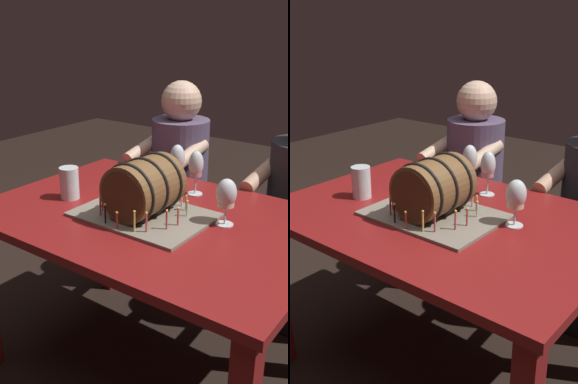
% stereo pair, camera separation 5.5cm
% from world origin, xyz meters
% --- Properties ---
extents(ground_plane, '(8.00, 8.00, 0.00)m').
position_xyz_m(ground_plane, '(0.00, 0.00, 0.00)').
color(ground_plane, black).
extents(dining_table, '(1.33, 0.93, 0.76)m').
position_xyz_m(dining_table, '(0.00, 0.00, 0.65)').
color(dining_table, maroon).
rests_on(dining_table, ground).
extents(barrel_cake, '(0.50, 0.37, 0.24)m').
position_xyz_m(barrel_cake, '(-0.01, -0.04, 0.86)').
color(barrel_cake, gray).
rests_on(barrel_cake, dining_table).
extents(wine_glass_rose, '(0.07, 0.07, 0.19)m').
position_xyz_m(wine_glass_rose, '(0.02, 0.29, 0.88)').
color(wine_glass_rose, white).
rests_on(wine_glass_rose, dining_table).
extents(wine_glass_white, '(0.08, 0.08, 0.18)m').
position_xyz_m(wine_glass_white, '(0.27, 0.08, 0.87)').
color(wine_glass_white, white).
rests_on(wine_glass_white, dining_table).
extents(wine_glass_empty, '(0.07, 0.07, 0.20)m').
position_xyz_m(wine_glass_empty, '(-0.09, 0.31, 0.89)').
color(wine_glass_empty, white).
rests_on(wine_glass_empty, dining_table).
extents(beer_pint, '(0.08, 0.08, 0.14)m').
position_xyz_m(beer_pint, '(-0.38, -0.08, 0.82)').
color(beer_pint, white).
rests_on(beer_pint, dining_table).
extents(person_seated_left, '(0.37, 0.46, 1.17)m').
position_xyz_m(person_seated_left, '(-0.35, 0.73, 0.53)').
color(person_seated_left, '#372D40').
rests_on(person_seated_left, ground).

